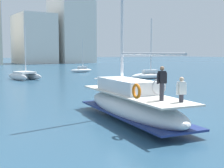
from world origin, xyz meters
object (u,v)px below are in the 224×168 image
at_px(moored_sloop_near, 24,75).
at_px(moored_cutter_left, 82,70).
at_px(moored_sloop_far, 148,75).
at_px(main_sailboat, 131,103).

relative_size(moored_sloop_near, moored_cutter_left, 1.21).
bearing_deg(moored_sloop_far, moored_sloop_near, 150.89).
distance_m(moored_sloop_near, moored_sloop_far, 16.95).
bearing_deg(moored_cutter_left, moored_sloop_far, -85.97).
bearing_deg(main_sailboat, moored_cutter_left, 67.05).
bearing_deg(moored_sloop_far, main_sailboat, -131.18).
height_order(main_sailboat, moored_sloop_far, main_sailboat).
xyz_separation_m(main_sailboat, moored_sloop_far, (17.25, 19.72, -0.32)).
height_order(moored_sloop_near, moored_cutter_left, moored_sloop_near).
height_order(moored_sloop_near, moored_sloop_far, moored_sloop_far).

